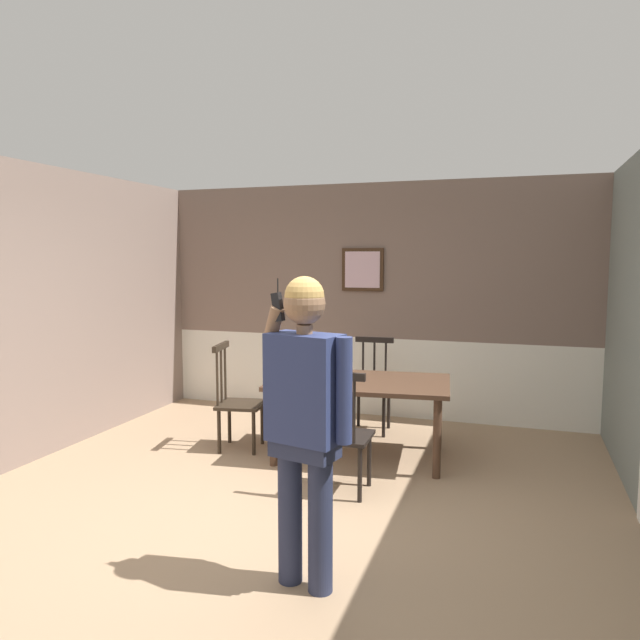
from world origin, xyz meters
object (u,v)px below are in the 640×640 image
at_px(chair_near_window, 237,400).
at_px(person_figure, 306,409).
at_px(chair_at_table_head, 343,434).
at_px(dining_table, 360,389).
at_px(chair_by_doorway, 372,387).

relative_size(chair_near_window, person_figure, 0.59).
relative_size(chair_at_table_head, person_figure, 0.57).
bearing_deg(chair_near_window, person_figure, 24.73).
height_order(dining_table, chair_at_table_head, chair_at_table_head).
bearing_deg(chair_by_doorway, chair_near_window, 39.25).
relative_size(chair_near_window, chair_by_doorway, 1.03).
relative_size(dining_table, person_figure, 0.98).
distance_m(dining_table, chair_at_table_head, 0.90).
bearing_deg(chair_by_doorway, chair_at_table_head, 93.01).
xyz_separation_m(dining_table, person_figure, (0.28, -2.24, 0.38)).
bearing_deg(person_figure, chair_by_doorway, -70.45).
bearing_deg(chair_at_table_head, person_figure, -83.99).
height_order(dining_table, person_figure, person_figure).
bearing_deg(person_figure, chair_near_window, -42.03).
xyz_separation_m(chair_near_window, chair_by_doorway, (1.11, 1.02, -0.00)).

